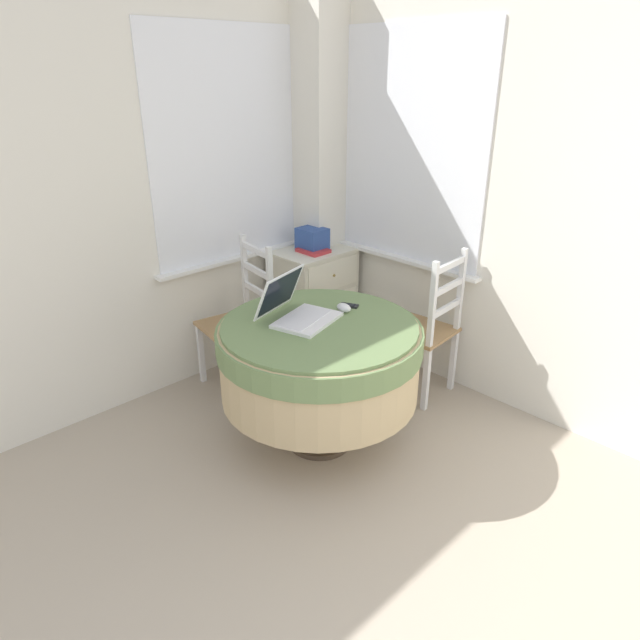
{
  "coord_description": "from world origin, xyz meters",
  "views": [
    {
      "loc": [
        -0.86,
        0.28,
        1.96
      ],
      "look_at": [
        1.16,
        2.36,
        0.66
      ],
      "focal_mm": 32.0,
      "sensor_mm": 36.0,
      "label": 1
    }
  ],
  "objects_px": {
    "cell_phone": "(349,305)",
    "dining_chair_near_back_window": "(241,321)",
    "computer_mouse": "(344,308)",
    "corner_cabinet": "(313,299)",
    "book_on_cabinet": "(313,251)",
    "round_dining_table": "(319,356)",
    "dining_chair_near_right_window": "(425,329)",
    "storage_box": "(312,239)",
    "laptop": "(297,310)"
  },
  "relations": [
    {
      "from": "book_on_cabinet",
      "to": "computer_mouse",
      "type": "bearing_deg",
      "value": -124.0
    },
    {
      "from": "computer_mouse",
      "to": "dining_chair_near_back_window",
      "type": "xyz_separation_m",
      "value": [
        -0.1,
        0.82,
        -0.31
      ]
    },
    {
      "from": "round_dining_table",
      "to": "laptop",
      "type": "distance_m",
      "value": 0.27
    },
    {
      "from": "dining_chair_near_right_window",
      "to": "storage_box",
      "type": "xyz_separation_m",
      "value": [
        -0.06,
        0.96,
        0.4
      ]
    },
    {
      "from": "book_on_cabinet",
      "to": "storage_box",
      "type": "bearing_deg",
      "value": 53.94
    },
    {
      "from": "computer_mouse",
      "to": "corner_cabinet",
      "type": "relative_size",
      "value": 0.12
    },
    {
      "from": "cell_phone",
      "to": "book_on_cabinet",
      "type": "distance_m",
      "value": 0.93
    },
    {
      "from": "round_dining_table",
      "to": "corner_cabinet",
      "type": "bearing_deg",
      "value": 48.03
    },
    {
      "from": "laptop",
      "to": "dining_chair_near_back_window",
      "type": "distance_m",
      "value": 0.8
    },
    {
      "from": "storage_box",
      "to": "laptop",
      "type": "bearing_deg",
      "value": -137.46
    },
    {
      "from": "round_dining_table",
      "to": "dining_chair_near_right_window",
      "type": "height_order",
      "value": "dining_chair_near_right_window"
    },
    {
      "from": "dining_chair_near_back_window",
      "to": "storage_box",
      "type": "distance_m",
      "value": 0.8
    },
    {
      "from": "laptop",
      "to": "cell_phone",
      "type": "height_order",
      "value": "laptop"
    },
    {
      "from": "book_on_cabinet",
      "to": "cell_phone",
      "type": "bearing_deg",
      "value": -121.23
    },
    {
      "from": "storage_box",
      "to": "computer_mouse",
      "type": "bearing_deg",
      "value": -124.1
    },
    {
      "from": "computer_mouse",
      "to": "cell_phone",
      "type": "xyz_separation_m",
      "value": [
        0.08,
        0.03,
        -0.02
      ]
    },
    {
      "from": "dining_chair_near_right_window",
      "to": "corner_cabinet",
      "type": "bearing_deg",
      "value": 92.46
    },
    {
      "from": "dining_chair_near_back_window",
      "to": "corner_cabinet",
      "type": "relative_size",
      "value": 1.26
    },
    {
      "from": "laptop",
      "to": "cell_phone",
      "type": "xyz_separation_m",
      "value": [
        0.33,
        -0.07,
        -0.05
      ]
    },
    {
      "from": "cell_phone",
      "to": "computer_mouse",
      "type": "bearing_deg",
      "value": -157.0
    },
    {
      "from": "cell_phone",
      "to": "dining_chair_near_right_window",
      "type": "distance_m",
      "value": 0.65
    },
    {
      "from": "laptop",
      "to": "dining_chair_near_back_window",
      "type": "xyz_separation_m",
      "value": [
        0.15,
        0.72,
        -0.34
      ]
    },
    {
      "from": "computer_mouse",
      "to": "cell_phone",
      "type": "relative_size",
      "value": 0.8
    },
    {
      "from": "round_dining_table",
      "to": "laptop",
      "type": "bearing_deg",
      "value": 106.82
    },
    {
      "from": "cell_phone",
      "to": "dining_chair_near_right_window",
      "type": "relative_size",
      "value": 0.12
    },
    {
      "from": "round_dining_table",
      "to": "storage_box",
      "type": "xyz_separation_m",
      "value": [
        0.8,
        0.9,
        0.3
      ]
    },
    {
      "from": "cell_phone",
      "to": "dining_chair_near_back_window",
      "type": "distance_m",
      "value": 0.85
    },
    {
      "from": "round_dining_table",
      "to": "storage_box",
      "type": "height_order",
      "value": "storage_box"
    },
    {
      "from": "dining_chair_near_back_window",
      "to": "storage_box",
      "type": "xyz_separation_m",
      "value": [
        0.69,
        0.05,
        0.4
      ]
    },
    {
      "from": "laptop",
      "to": "dining_chair_near_back_window",
      "type": "bearing_deg",
      "value": 78.29
    },
    {
      "from": "dining_chair_near_back_window",
      "to": "book_on_cabinet",
      "type": "relative_size",
      "value": 4.82
    },
    {
      "from": "dining_chair_near_right_window",
      "to": "corner_cabinet",
      "type": "height_order",
      "value": "dining_chair_near_right_window"
    },
    {
      "from": "laptop",
      "to": "cell_phone",
      "type": "distance_m",
      "value": 0.34
    },
    {
      "from": "laptop",
      "to": "cell_phone",
      "type": "bearing_deg",
      "value": -11.86
    },
    {
      "from": "book_on_cabinet",
      "to": "dining_chair_near_right_window",
      "type": "bearing_deg",
      "value": -84.57
    },
    {
      "from": "dining_chair_near_back_window",
      "to": "book_on_cabinet",
      "type": "height_order",
      "value": "dining_chair_near_back_window"
    },
    {
      "from": "computer_mouse",
      "to": "dining_chair_near_right_window",
      "type": "height_order",
      "value": "dining_chair_near_right_window"
    },
    {
      "from": "round_dining_table",
      "to": "dining_chair_near_right_window",
      "type": "relative_size",
      "value": 1.12
    },
    {
      "from": "dining_chair_near_right_window",
      "to": "corner_cabinet",
      "type": "xyz_separation_m",
      "value": [
        -0.04,
        0.97,
        -0.07
      ]
    },
    {
      "from": "computer_mouse",
      "to": "storage_box",
      "type": "xyz_separation_m",
      "value": [
        0.59,
        0.87,
        0.09
      ]
    },
    {
      "from": "computer_mouse",
      "to": "book_on_cabinet",
      "type": "distance_m",
      "value": 1.0
    },
    {
      "from": "round_dining_table",
      "to": "storage_box",
      "type": "bearing_deg",
      "value": 48.26
    },
    {
      "from": "dining_chair_near_right_window",
      "to": "storage_box",
      "type": "height_order",
      "value": "dining_chair_near_right_window"
    },
    {
      "from": "round_dining_table",
      "to": "dining_chair_near_back_window",
      "type": "xyz_separation_m",
      "value": [
        0.11,
        0.84,
        -0.1
      ]
    },
    {
      "from": "corner_cabinet",
      "to": "laptop",
      "type": "bearing_deg",
      "value": -137.62
    },
    {
      "from": "round_dining_table",
      "to": "book_on_cabinet",
      "type": "distance_m",
      "value": 1.17
    },
    {
      "from": "corner_cabinet",
      "to": "storage_box",
      "type": "xyz_separation_m",
      "value": [
        -0.01,
        -0.01,
        0.46
      ]
    },
    {
      "from": "round_dining_table",
      "to": "computer_mouse",
      "type": "relative_size",
      "value": 11.94
    },
    {
      "from": "cell_phone",
      "to": "dining_chair_near_back_window",
      "type": "relative_size",
      "value": 0.12
    },
    {
      "from": "computer_mouse",
      "to": "dining_chair_near_right_window",
      "type": "relative_size",
      "value": 0.09
    }
  ]
}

